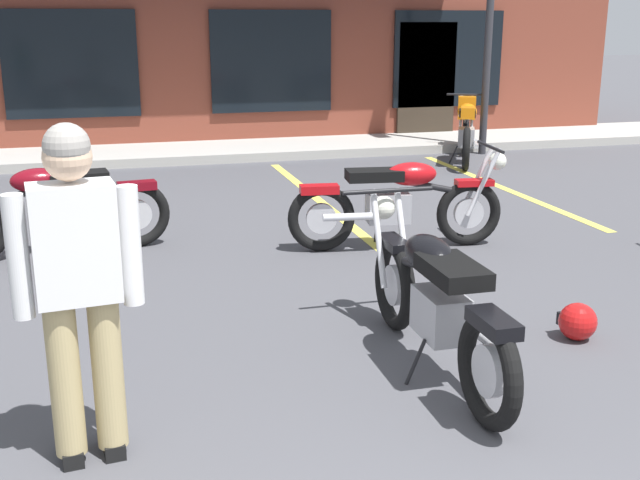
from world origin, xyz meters
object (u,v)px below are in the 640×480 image
(motorcycle_foreground_classic, at_px, (435,299))
(motorcycle_red_sportbike, at_px, (399,201))
(motorcycle_black_cruiser, at_px, (467,127))
(helmet_on_pavement, at_px, (577,321))
(motorcycle_blue_standard, at_px, (54,207))
(person_in_black_shirt, at_px, (78,278))

(motorcycle_foreground_classic, height_order, motorcycle_red_sportbike, same)
(motorcycle_red_sportbike, xyz_separation_m, motorcycle_black_cruiser, (2.77, 4.26, 0.07))
(helmet_on_pavement, bearing_deg, motorcycle_black_cruiser, 70.29)
(motorcycle_black_cruiser, height_order, motorcycle_blue_standard, same)
(helmet_on_pavement, bearing_deg, person_in_black_shirt, -167.93)
(motorcycle_black_cruiser, bearing_deg, motorcycle_blue_standard, -148.47)
(motorcycle_blue_standard, relative_size, person_in_black_shirt, 1.26)
(motorcycle_foreground_classic, height_order, motorcycle_blue_standard, same)
(motorcycle_foreground_classic, xyz_separation_m, motorcycle_red_sportbike, (0.77, 2.59, 0.00))
(motorcycle_red_sportbike, relative_size, motorcycle_black_cruiser, 1.07)
(motorcycle_foreground_classic, relative_size, motorcycle_red_sportbike, 1.00)
(motorcycle_foreground_classic, height_order, motorcycle_black_cruiser, same)
(motorcycle_red_sportbike, bearing_deg, motorcycle_blue_standard, 168.61)
(motorcycle_black_cruiser, relative_size, helmet_on_pavement, 7.53)
(motorcycle_foreground_classic, relative_size, motorcycle_blue_standard, 1.00)
(helmet_on_pavement, bearing_deg, motorcycle_blue_standard, 138.94)
(motorcycle_foreground_classic, relative_size, person_in_black_shirt, 1.26)
(person_in_black_shirt, bearing_deg, motorcycle_black_cruiser, 52.84)
(motorcycle_red_sportbike, distance_m, motorcycle_blue_standard, 3.21)
(motorcycle_red_sportbike, height_order, motorcycle_black_cruiser, same)
(motorcycle_black_cruiser, xyz_separation_m, motorcycle_blue_standard, (-5.91, -3.63, -0.07))
(motorcycle_red_sportbike, relative_size, person_in_black_shirt, 1.26)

